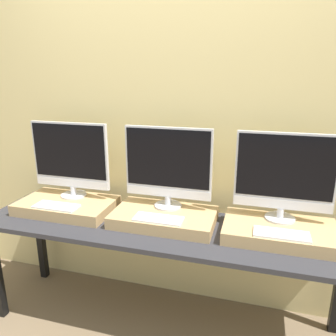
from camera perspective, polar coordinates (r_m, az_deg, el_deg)
wall_back at (r=2.19m, az=1.63°, el=8.15°), size 8.00×0.04×2.60m
workbench at (r=2.06m, az=-1.07°, el=-11.72°), size 2.28×0.59×0.71m
wooden_riser_left at (r=2.32m, az=-17.17°, el=-6.24°), size 0.63×0.37×0.07m
monitor_left at (r=2.30m, az=-16.64°, el=1.70°), size 0.55×0.17×0.51m
keyboard_left at (r=2.22m, az=-18.89°, el=-6.28°), size 0.29×0.12×0.01m
wooden_riser_center at (r=2.05m, az=-0.70°, el=-8.58°), size 0.63×0.37×0.07m
monitor_center at (r=2.02m, az=-0.01°, el=0.43°), size 0.55×0.17×0.51m
keyboard_center at (r=1.93m, az=-1.70°, el=-8.81°), size 0.29×0.12×0.01m
wooden_riser_right at (r=1.99m, az=18.88°, el=-10.41°), size 0.63×0.37×0.07m
monitor_right at (r=1.96m, az=19.61°, el=-1.11°), size 0.55×0.17×0.51m
keyboard_right at (r=1.86m, az=19.15°, el=-10.80°), size 0.29×0.12×0.01m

